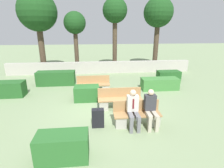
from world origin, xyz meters
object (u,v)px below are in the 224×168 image
Objects in this scene: tree_leftmost at (37,13)px; person_seated_woman at (151,107)px; suitcase at (98,118)px; bench_left_side at (93,86)px; person_seated_man at (133,108)px; tree_rightmost at (158,14)px; tree_center_right at (115,13)px; bench_right_side at (120,101)px; bench_front at (137,117)px; tree_center_left at (75,25)px.

person_seated_woman is at bearing -56.13° from tree_leftmost.
suitcase is at bearing 175.41° from person_seated_woman.
suitcase is (0.17, -3.45, 0.01)m from bench_left_side.
person_seated_man is 0.60m from person_seated_woman.
tree_rightmost reaches higher than bench_left_side.
person_seated_man is at bearing -92.61° from tree_center_right.
suitcase is (-0.95, -1.38, 0.01)m from bench_right_side.
tree_center_right reaches higher than person_seated_woman.
bench_left_side is 6.98m from tree_center_right.
person_seated_woman reaches higher than bench_right_side.
person_seated_man is at bearing -58.99° from tree_leftmost.
bench_left_side is 0.94× the size of bench_right_side.
tree_rightmost is at bearing 67.75° from bench_front.
bench_left_side is at bearing 118.42° from person_seated_woman.
bench_left_side is at bearing 92.78° from suitcase.
suitcase is (-1.78, 0.14, -0.39)m from person_seated_woman.
bench_left_side and bench_right_side have the same top height.
tree_center_right is (0.63, 7.50, 4.01)m from bench_right_side.
tree_center_left is at bearing 99.54° from suitcase.
tree_center_right reaches higher than tree_center_left.
tree_center_left is at bearing 3.85° from tree_leftmost.
tree_center_left is (2.54, 0.17, -0.81)m from tree_leftmost.
tree_rightmost reaches higher than bench_front.
tree_leftmost is (-5.33, 8.44, 3.95)m from bench_front.
suitcase is 11.01m from tree_rightmost.
suitcase is (-1.35, 0.01, 0.02)m from bench_front.
bench_left_side is 3.45m from suitcase.
tree_center_right is at bearing -178.63° from tree_rightmost.
person_seated_man is 9.73m from tree_center_right.
suitcase is 0.19× the size of tree_center_left.
tree_center_left reaches higher than person_seated_woman.
bench_front is 10.73m from tree_leftmost.
bench_left_side is at bearing -76.08° from tree_center_left.
tree_rightmost is (6.46, 0.36, 0.82)m from tree_center_left.
tree_leftmost is (-5.76, 8.58, 3.54)m from person_seated_woman.
bench_front is 9.76m from tree_center_right.
bench_right_side is 1.78m from person_seated_woman.
person_seated_woman is (0.60, -0.00, -0.01)m from person_seated_man.
tree_leftmost is (-3.98, 8.43, 3.93)m from suitcase.
suitcase is 9.87m from tree_center_right.
bench_right_side is 8.23m from tree_center_left.
suitcase is at bearing 173.15° from person_seated_man.
bench_right_side is at bearing -118.19° from tree_rightmost.
tree_center_left reaches higher than bench_left_side.
person_seated_man is 1.54× the size of suitcase.
suitcase is 0.16× the size of tree_center_right.
person_seated_man is 1.01× the size of person_seated_woman.
person_seated_man is 0.24× the size of tree_center_right.
suitcase is 9.27m from tree_center_left.
bench_left_side is 8.55m from tree_rightmost.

